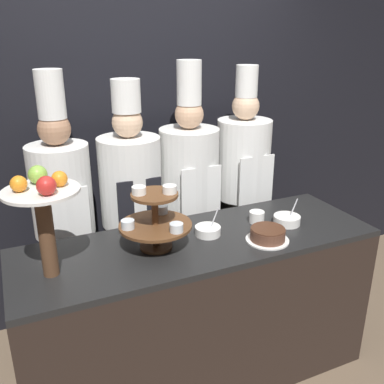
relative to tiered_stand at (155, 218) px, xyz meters
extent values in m
cube|color=black|center=(0.25, 0.98, 0.28)|extent=(10.00, 0.06, 2.80)
cube|color=black|center=(0.25, -0.01, -0.66)|extent=(2.04, 0.66, 0.91)
cube|color=black|center=(0.25, -0.01, -0.19)|extent=(2.04, 0.66, 0.03)
cylinder|color=brown|center=(0.00, 0.00, -0.16)|extent=(0.17, 0.17, 0.02)
cylinder|color=brown|center=(0.00, 0.00, -0.02)|extent=(0.04, 0.04, 0.31)
cylinder|color=brown|center=(0.00, 0.00, -0.04)|extent=(0.39, 0.39, 0.02)
cylinder|color=brown|center=(0.00, 0.00, 0.13)|extent=(0.25, 0.25, 0.02)
cylinder|color=silver|center=(0.07, -0.13, -0.01)|extent=(0.07, 0.07, 0.04)
cylinder|color=gold|center=(0.07, -0.13, -0.02)|extent=(0.06, 0.06, 0.03)
cylinder|color=silver|center=(0.08, 0.12, -0.01)|extent=(0.07, 0.07, 0.04)
cylinder|color=red|center=(0.08, 0.12, -0.02)|extent=(0.06, 0.06, 0.03)
cylinder|color=silver|center=(-0.15, 0.01, -0.01)|extent=(0.07, 0.07, 0.04)
cylinder|color=green|center=(-0.15, 0.01, -0.02)|extent=(0.06, 0.06, 0.03)
cylinder|color=white|center=(0.07, -0.02, 0.16)|extent=(0.07, 0.07, 0.04)
cylinder|color=white|center=(-0.07, 0.02, 0.16)|extent=(0.07, 0.07, 0.04)
cylinder|color=brown|center=(-0.55, -0.05, 0.04)|extent=(0.07, 0.07, 0.42)
cylinder|color=white|center=(-0.55, -0.05, 0.25)|extent=(0.35, 0.35, 0.01)
sphere|color=orange|center=(-0.46, -0.04, 0.30)|extent=(0.07, 0.07, 0.07)
sphere|color=#84B742|center=(-0.55, 0.04, 0.30)|extent=(0.09, 0.09, 0.09)
sphere|color=orange|center=(-0.63, -0.04, 0.30)|extent=(0.07, 0.07, 0.07)
sphere|color=red|center=(-0.53, -0.13, 0.30)|extent=(0.08, 0.08, 0.08)
cylinder|color=white|center=(0.59, -0.18, -0.17)|extent=(0.24, 0.24, 0.01)
cylinder|color=brown|center=(0.59, -0.18, -0.13)|extent=(0.19, 0.19, 0.06)
cylinder|color=#472819|center=(0.59, -0.18, -0.10)|extent=(0.19, 0.19, 0.01)
cylinder|color=white|center=(0.67, 0.05, -0.14)|extent=(0.09, 0.09, 0.07)
cylinder|color=white|center=(0.82, -0.04, -0.15)|extent=(0.16, 0.16, 0.05)
cylinder|color=#BCBCC1|center=(0.86, -0.04, -0.07)|extent=(0.05, 0.01, 0.11)
cylinder|color=white|center=(0.32, 0.02, -0.15)|extent=(0.15, 0.15, 0.05)
cylinder|color=#BCBCC1|center=(0.36, 0.02, -0.08)|extent=(0.05, 0.01, 0.11)
cube|color=black|center=(-0.39, 0.60, -0.69)|extent=(0.28, 0.15, 0.85)
cylinder|color=white|center=(-0.39, 0.60, 0.01)|extent=(0.37, 0.37, 0.56)
cube|color=white|center=(-0.39, 0.43, -0.10)|extent=(0.26, 0.01, 0.36)
sphere|color=#A37556|center=(-0.39, 0.60, 0.39)|extent=(0.19, 0.19, 0.19)
cylinder|color=white|center=(-0.39, 0.60, 0.59)|extent=(0.16, 0.16, 0.27)
cube|color=#28282D|center=(0.05, 0.60, -0.70)|extent=(0.30, 0.17, 0.84)
cylinder|color=white|center=(0.05, 0.60, 0.01)|extent=(0.40, 0.40, 0.58)
cube|color=black|center=(0.05, 0.41, -0.11)|extent=(0.28, 0.01, 0.37)
sphere|color=#DBB28E|center=(0.05, 0.60, 0.39)|extent=(0.19, 0.19, 0.19)
cylinder|color=white|center=(0.05, 0.60, 0.55)|extent=(0.18, 0.18, 0.20)
cube|color=black|center=(0.46, 0.60, -0.68)|extent=(0.30, 0.17, 0.87)
cylinder|color=silver|center=(0.46, 0.60, 0.04)|extent=(0.40, 0.40, 0.56)
cube|color=white|center=(0.46, 0.41, -0.08)|extent=(0.28, 0.01, 0.36)
sphere|color=tan|center=(0.46, 0.60, 0.41)|extent=(0.19, 0.19, 0.19)
cylinder|color=white|center=(0.46, 0.60, 0.61)|extent=(0.16, 0.16, 0.28)
cube|color=#38332D|center=(0.89, 0.60, -0.67)|extent=(0.29, 0.16, 0.89)
cylinder|color=white|center=(0.89, 0.60, 0.06)|extent=(0.38, 0.38, 0.57)
cube|color=white|center=(0.89, 0.42, -0.06)|extent=(0.27, 0.01, 0.36)
sphere|color=#DBB28E|center=(0.89, 0.60, 0.44)|extent=(0.19, 0.19, 0.19)
cylinder|color=white|center=(0.89, 0.60, 0.60)|extent=(0.15, 0.15, 0.21)
camera|label=1|loc=(-0.67, -1.94, 0.92)|focal=40.00mm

